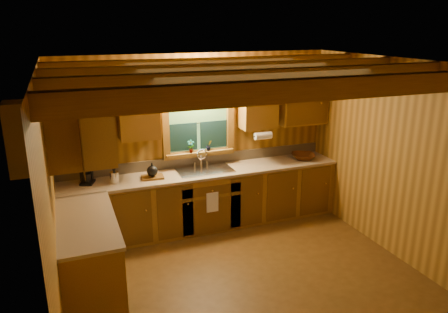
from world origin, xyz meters
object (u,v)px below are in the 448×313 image
cutting_board (153,177)px  sink (205,173)px  wicker_basket (303,156)px  coffee_maker (87,173)px

cutting_board → sink: bearing=8.4°
cutting_board → wicker_basket: bearing=5.4°
coffee_maker → cutting_board: bearing=11.6°
sink → cutting_board: sink is taller
sink → cutting_board: bearing=-176.8°
cutting_board → wicker_basket: (2.47, 0.01, 0.03)m
sink → coffee_maker: size_ratio=2.79×
sink → cutting_board: 0.80m
coffee_maker → cutting_board: coffee_maker is taller
sink → wicker_basket: (1.67, -0.04, 0.09)m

